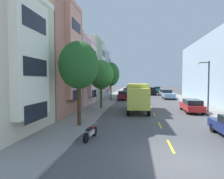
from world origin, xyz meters
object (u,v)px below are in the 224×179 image
parked_motorcycle (90,133)px  street_tree_second (101,75)px  parked_pickup_burgundy (124,95)px  street_lamp (207,82)px  parked_pickup_teal (157,90)px  street_tree_third (111,74)px  street_tree_nearest (79,65)px  parked_sedan_champagne (163,92)px  moving_black_sedan (152,91)px  parked_pickup_silver (127,91)px  parked_wagon_red (192,105)px  parked_sedan_charcoal (126,93)px  parked_pickup_sky (168,95)px  parked_pickup_orange (129,89)px  delivery_box_truck (138,96)px

parked_motorcycle → street_tree_second: bearing=97.8°
street_tree_second → parked_pickup_burgundy: street_tree_second is taller
street_lamp → parked_pickup_teal: size_ratio=1.07×
street_tree_third → street_tree_nearest: bearing=-90.0°
street_tree_second → street_tree_third: (0.00, 9.17, 0.33)m
street_lamp → parked_sedan_champagne: street_lamp is taller
moving_black_sedan → street_tree_nearest: bearing=-103.4°
parked_pickup_teal → parked_motorcycle: size_ratio=2.60×
moving_black_sedan → parked_pickup_teal: bearing=76.7°
parked_pickup_silver → parked_sedan_champagne: bearing=-13.5°
parked_wagon_red → parked_sedan_charcoal: (-8.77, 20.69, -0.05)m
parked_pickup_teal → parked_pickup_sky: bearing=-90.2°
parked_sedan_charcoal → street_tree_nearest: bearing=-93.9°
street_tree_third → parked_pickup_burgundy: size_ratio=1.25×
parked_pickup_teal → moving_black_sedan: (-2.50, -10.58, 0.16)m
street_tree_third → parked_sedan_charcoal: size_ratio=1.47×
street_lamp → parked_pickup_silver: 28.70m
parked_pickup_silver → parked_sedan_charcoal: parked_pickup_silver is taller
street_lamp → parked_pickup_burgundy: street_lamp is taller
parked_pickup_silver → moving_black_sedan: (6.17, -0.46, 0.16)m
street_tree_third → parked_wagon_red: size_ratio=1.40×
parked_pickup_orange → street_tree_third: bearing=-93.7°
street_lamp → parked_motorcycle: (-10.67, -11.20, -3.09)m
street_tree_third → parked_wagon_red: 15.18m
street_tree_nearest → parked_wagon_red: (10.77, 8.40, -4.03)m
street_tree_third → moving_black_sedan: bearing=63.0°
street_lamp → parked_sedan_charcoal: 23.41m
parked_motorcycle → parked_wagon_red: bearing=51.2°
parked_wagon_red → parked_pickup_teal: size_ratio=0.89×
street_tree_second → parked_pickup_burgundy: (2.00, 12.37, -3.58)m
street_lamp → parked_motorcycle: street_lamp is taller
street_tree_second → street_lamp: 12.39m
moving_black_sedan → parked_motorcycle: size_ratio=2.34×
parked_pickup_orange → parked_motorcycle: parked_pickup_orange is taller
parked_pickup_burgundy → parked_motorcycle: 24.50m
street_tree_second → parked_motorcycle: street_tree_second is taller
parked_pickup_sky → street_lamp: bearing=-84.2°
parked_pickup_silver → parked_pickup_sky: same height
parked_pickup_silver → street_tree_second: bearing=-94.5°
parked_pickup_silver → parked_pickup_teal: 13.32m
parked_sedan_charcoal → moving_black_sedan: moving_black_sedan is taller
street_lamp → parked_sedan_charcoal: bearing=116.4°
parked_pickup_orange → parked_pickup_teal: bearing=-19.3°
parked_pickup_sky → delivery_box_truck: bearing=-110.3°
street_tree_second → moving_black_sedan: (8.20, 25.28, -3.42)m
street_tree_nearest → delivery_box_truck: bearing=61.2°
street_tree_nearest → street_lamp: size_ratio=1.15×
street_tree_second → street_lamp: street_tree_second is taller
parked_sedan_champagne → parked_pickup_orange: bearing=120.1°
delivery_box_truck → parked_pickup_teal: delivery_box_truck is taller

